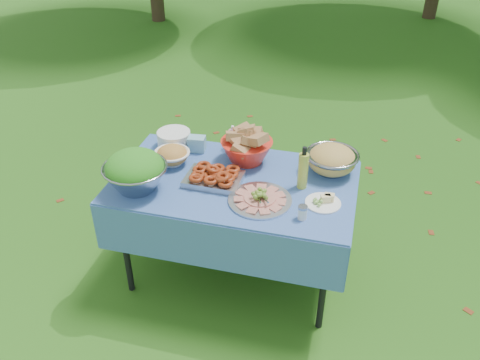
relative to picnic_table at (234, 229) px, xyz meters
name	(u,v)px	position (x,y,z in m)	size (l,w,h in m)	color
ground	(235,272)	(0.00, 0.00, -0.38)	(80.00, 80.00, 0.00)	#11370A
picnic_table	(234,229)	(0.00, 0.00, 0.00)	(1.46, 0.86, 0.76)	#74AEDE
salad_bowl	(135,171)	(-0.53, -0.23, 0.50)	(0.38, 0.38, 0.25)	#97999F
pasta_bowl_white	(172,155)	(-0.43, 0.10, 0.44)	(0.22, 0.22, 0.12)	white
plate_stack	(174,139)	(-0.50, 0.31, 0.44)	(0.22, 0.22, 0.11)	white
wipes_box	(197,144)	(-0.33, 0.29, 0.43)	(0.11, 0.08, 0.10)	#7FBED2
sanitizer_bottle	(233,137)	(-0.11, 0.39, 0.46)	(0.06, 0.06, 0.16)	#CB767F
bread_bowl	(247,146)	(0.02, 0.25, 0.49)	(0.33, 0.33, 0.22)	red
pasta_bowl_steel	(332,159)	(0.56, 0.26, 0.47)	(0.33, 0.33, 0.17)	#97999F
fried_tray	(214,177)	(-0.11, -0.04, 0.42)	(0.34, 0.24, 0.08)	#A6A6AA
charcuterie_platter	(260,195)	(0.20, -0.16, 0.42)	(0.37, 0.37, 0.08)	silver
oil_bottle	(303,168)	(0.41, 0.04, 0.52)	(0.06, 0.06, 0.27)	#B0BE3C
cheese_plate	(323,200)	(0.55, -0.10, 0.41)	(0.20, 0.20, 0.06)	white
shaker	(302,212)	(0.46, -0.27, 0.42)	(0.05, 0.05, 0.08)	silver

